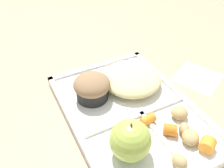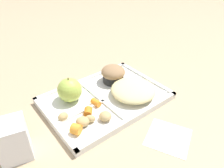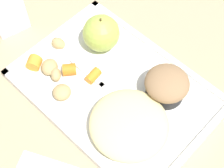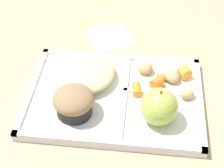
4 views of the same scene
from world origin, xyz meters
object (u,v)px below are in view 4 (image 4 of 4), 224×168
bran_muffin (74,102)px  plastic_fork (70,71)px  lunch_tray (115,97)px  green_apple (159,107)px

bran_muffin → plastic_fork: (0.03, -0.12, -0.03)m
bran_muffin → lunch_tray: bearing=-143.6°
lunch_tray → plastic_fork: lunch_tray is taller
plastic_fork → green_apple: bearing=148.7°
bran_muffin → plastic_fork: 0.13m
bran_muffin → green_apple: bearing=180.0°
lunch_tray → green_apple: green_apple is taller
lunch_tray → bran_muffin: bearing=36.4°
green_apple → lunch_tray: bearing=-31.6°
lunch_tray → green_apple: bearing=148.4°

